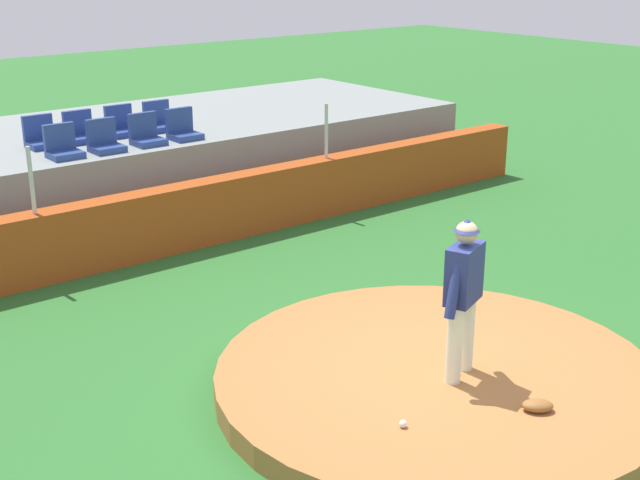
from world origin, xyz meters
name	(u,v)px	position (x,y,z in m)	size (l,w,h in m)	color
ground_plane	(436,391)	(0.00, 0.00, 0.00)	(60.00, 60.00, 0.00)	#2A682A
pitchers_mound	(437,380)	(0.00, 0.00, 0.13)	(4.67, 4.67, 0.26)	#A56A37
pitcher	(464,287)	(0.08, -0.23, 1.24)	(0.77, 0.39, 1.69)	white
baseball	(403,424)	(-1.08, -0.61, 0.30)	(0.07, 0.07, 0.07)	white
fielding_glove	(538,405)	(0.13, -1.19, 0.31)	(0.30, 0.20, 0.11)	brown
brick_barrier	(169,220)	(0.00, 5.61, 0.50)	(15.16, 0.40, 1.00)	#A24317
fence_post_left	(31,180)	(-2.04, 5.61, 1.46)	(0.06, 0.06, 0.93)	silver
fence_post_right	(326,131)	(3.06, 5.61, 1.46)	(0.06, 0.06, 0.93)	silver
bleacher_platform	(86,170)	(0.00, 8.52, 0.70)	(14.09, 4.36, 1.39)	gray
stadium_chair_0	(63,147)	(-1.04, 6.88, 1.55)	(0.48, 0.44, 0.50)	navy
stadium_chair_1	(105,141)	(-0.37, 6.85, 1.55)	(0.48, 0.44, 0.50)	navy
stadium_chair_2	(146,135)	(0.36, 6.88, 1.55)	(0.48, 0.44, 0.50)	navy
stadium_chair_3	(183,129)	(1.03, 6.88, 1.55)	(0.48, 0.44, 0.50)	navy
stadium_chair_4	(41,137)	(-1.03, 7.76, 1.55)	(0.48, 0.44, 0.50)	navy
stadium_chair_5	(81,132)	(-0.37, 7.74, 1.55)	(0.48, 0.44, 0.50)	navy
stadium_chair_6	(122,126)	(0.38, 7.78, 1.55)	(0.48, 0.44, 0.50)	navy
stadium_chair_7	(159,121)	(1.08, 7.75, 1.55)	(0.48, 0.44, 0.50)	navy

